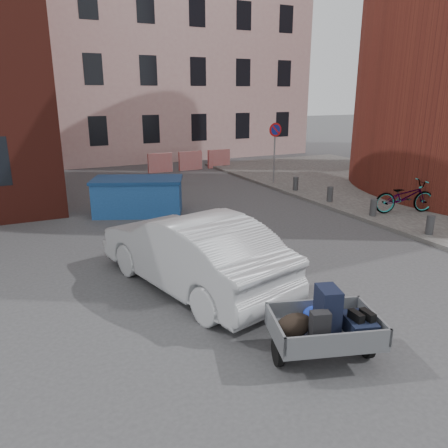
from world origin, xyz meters
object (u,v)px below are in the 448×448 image
trailer (324,325)px  dumpster (138,196)px  silver_car (191,251)px  bicycle (405,197)px

trailer → dumpster: size_ratio=0.59×
silver_car → bicycle: bearing=180.0°
dumpster → bicycle: bearing=-4.1°
dumpster → silver_car: silver_car is taller
trailer → dumpster: dumpster is taller
dumpster → bicycle: (7.98, -4.17, 0.04)m
dumpster → silver_car: (-0.58, -6.27, 0.19)m
bicycle → trailer: bearing=142.4°
trailer → bicycle: size_ratio=0.94×
bicycle → dumpster: bearing=79.5°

